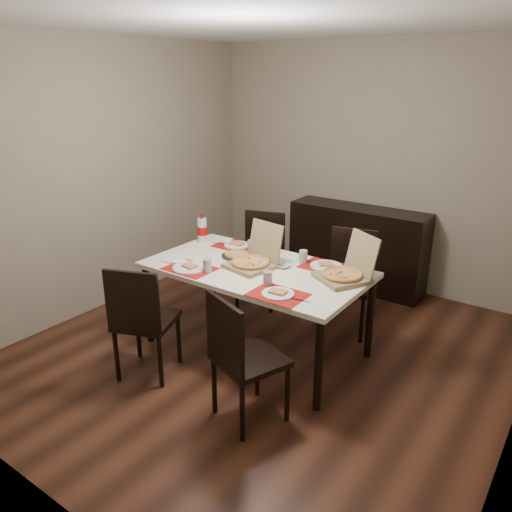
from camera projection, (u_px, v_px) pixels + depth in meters
name	position (u px, v px, depth m)	size (l,w,h in m)	color
ground	(266.00, 353.00, 4.28)	(3.80, 4.00, 0.02)	#462315
room_walls	(297.00, 141.00, 4.02)	(3.84, 4.02, 2.62)	gray
sideboard	(357.00, 247.00, 5.49)	(1.50, 0.40, 0.90)	black
dining_table	(256.00, 275.00, 4.11)	(1.80, 1.00, 0.75)	#F5EACE
chair_near_left	(141.00, 318.00, 3.76)	(0.54, 0.54, 0.93)	black
chair_near_right	(241.00, 355.00, 3.26)	(0.54, 0.54, 0.93)	black
chair_far_left	(261.00, 254.00, 5.10)	(0.53, 0.53, 0.93)	black
chair_far_right	(349.00, 276.00, 4.54)	(0.51, 0.51, 0.93)	black
setting_near_left	(193.00, 267.00, 4.05)	(0.51, 0.30, 0.11)	#AC0E0B
setting_near_right	(275.00, 289.00, 3.62)	(0.46, 0.30, 0.11)	#AC0E0B
setting_far_left	(239.00, 245.00, 4.57)	(0.50, 0.30, 0.11)	#AC0E0B
setting_far_right	(320.00, 263.00, 4.11)	(0.50, 0.30, 0.11)	#AC0E0B
napkin_loose	(246.00, 271.00, 3.99)	(0.12, 0.11, 0.02)	white
pizza_box_center	(253.00, 260.00, 4.08)	(0.41, 0.44, 0.35)	olive
pizza_box_right	(346.00, 273.00, 3.83)	(0.49, 0.51, 0.35)	olive
faina_plate	(237.00, 255.00, 4.33)	(0.26, 0.26, 0.03)	black
dip_bowl	(283.00, 266.00, 4.08)	(0.12, 0.12, 0.03)	white
soda_bottle	(202.00, 230.00, 4.68)	(0.09, 0.09, 0.27)	silver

